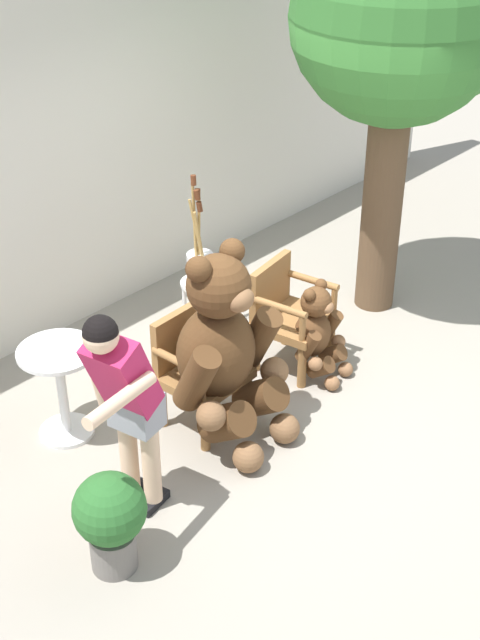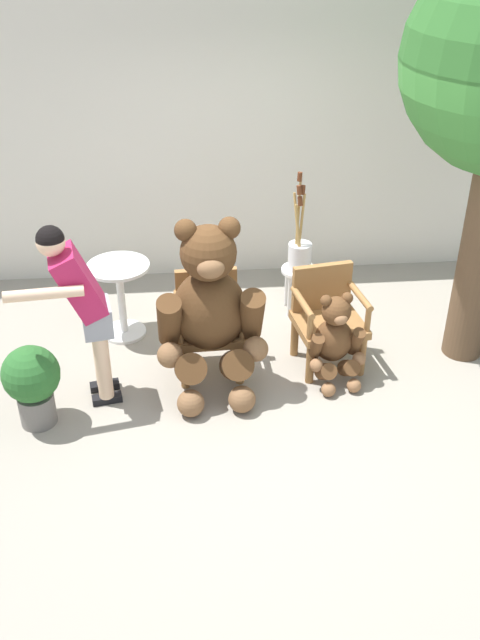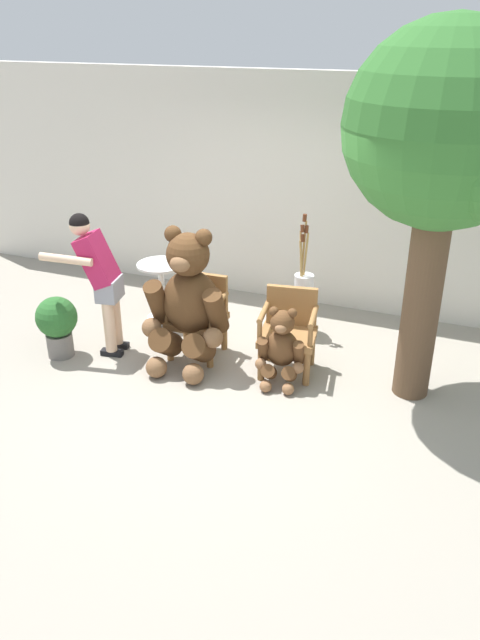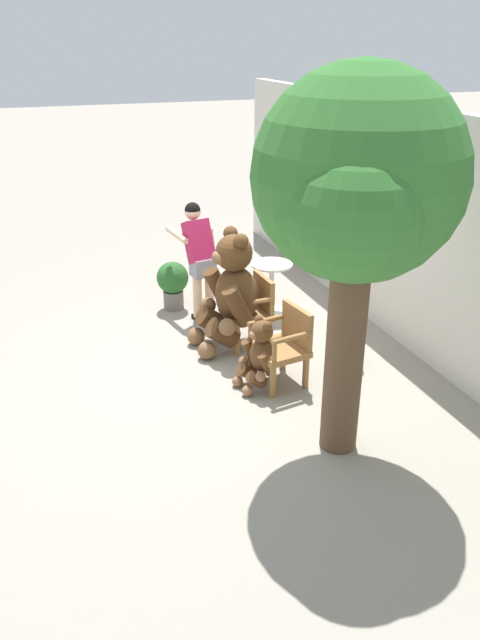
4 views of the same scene
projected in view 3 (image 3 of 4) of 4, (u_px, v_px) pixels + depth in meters
The scene contains 12 objects.
ground_plane at pixel (222, 386), 6.23m from camera, with size 60.00×60.00×0.00m, color gray.
back_wall at pixel (298, 192), 7.63m from camera, with size 10.00×0.16×2.80m, color silver.
wooden_chair_left at pixel (199, 314), 6.68m from camera, with size 0.58×0.54×0.86m.
wooden_chair_right at pixel (289, 329), 6.34m from camera, with size 0.63×0.60×0.86m.
teddy_bear_large at pixel (188, 301), 6.35m from camera, with size 0.89×0.85×1.48m.
teddy_bear_small at pixel (281, 347), 6.13m from camera, with size 0.50×0.49×0.81m.
person_visitor at pixel (99, 273), 6.50m from camera, with size 0.74×0.57×1.55m.
white_stool at pixel (303, 305), 7.15m from camera, with size 0.34×0.34×0.46m.
brush_bucket at pixel (304, 281), 7.02m from camera, with size 0.22×0.22×0.96m.
round_side_table at pixel (162, 285), 7.43m from camera, with size 0.56×0.56×0.72m.
patio_tree at pixel (454, 139), 5.02m from camera, with size 1.78×1.70×3.38m.
potted_plant at pixel (57, 322), 6.63m from camera, with size 0.44×0.44×0.68m.
Camera 3 is at (2.14, -4.88, 3.30)m, focal length 35.00 mm.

